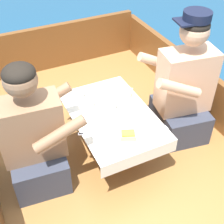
# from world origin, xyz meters

# --- Properties ---
(ground_plane) EXTENTS (60.00, 60.00, 0.00)m
(ground_plane) POSITION_xyz_m (0.00, 0.00, 0.00)
(ground_plane) COLOR navy
(boat_deck) EXTENTS (1.91, 3.05, 0.32)m
(boat_deck) POSITION_xyz_m (0.00, 0.00, 0.16)
(boat_deck) COLOR #9E6B38
(boat_deck) RESTS_ON ground_plane
(gunwale_starboard) EXTENTS (0.06, 3.05, 0.41)m
(gunwale_starboard) POSITION_xyz_m (0.93, 0.00, 0.52)
(gunwale_starboard) COLOR brown
(gunwale_starboard) RESTS_ON boat_deck
(bow_coaming) EXTENTS (1.79, 0.06, 0.47)m
(bow_coaming) POSITION_xyz_m (0.00, 1.50, 0.55)
(bow_coaming) COLOR brown
(bow_coaming) RESTS_ON boat_deck
(cockpit_table) EXTENTS (0.56, 0.85, 0.35)m
(cockpit_table) POSITION_xyz_m (0.00, 0.09, 0.64)
(cockpit_table) COLOR #B2B2B7
(cockpit_table) RESTS_ON boat_deck
(person_port) EXTENTS (0.55, 0.48, 0.94)m
(person_port) POSITION_xyz_m (-0.58, 0.06, 0.69)
(person_port) COLOR #333847
(person_port) RESTS_ON boat_deck
(person_starboard) EXTENTS (0.57, 0.51, 1.04)m
(person_starboard) POSITION_xyz_m (0.58, 0.04, 0.74)
(person_starboard) COLOR #333847
(person_starboard) RESTS_ON boat_deck
(plate_sandwich) EXTENTS (0.21, 0.21, 0.01)m
(plate_sandwich) POSITION_xyz_m (-0.02, -0.18, 0.68)
(plate_sandwich) COLOR white
(plate_sandwich) RESTS_ON cockpit_table
(plate_bread) EXTENTS (0.22, 0.22, 0.01)m
(plate_bread) POSITION_xyz_m (0.06, 0.34, 0.68)
(plate_bread) COLOR white
(plate_bread) RESTS_ON cockpit_table
(sandwich) EXTENTS (0.12, 0.11, 0.05)m
(sandwich) POSITION_xyz_m (-0.02, -0.18, 0.70)
(sandwich) COLOR #E0BC7F
(sandwich) RESTS_ON plate_sandwich
(bowl_port_near) EXTENTS (0.14, 0.14, 0.04)m
(bowl_port_near) POSITION_xyz_m (-0.03, 0.02, 0.70)
(bowl_port_near) COLOR white
(bowl_port_near) RESTS_ON cockpit_table
(bowl_starboard_near) EXTENTS (0.13, 0.13, 0.04)m
(bowl_starboard_near) POSITION_xyz_m (0.19, -0.23, 0.70)
(bowl_starboard_near) COLOR white
(bowl_starboard_near) RESTS_ON cockpit_table
(bowl_center_far) EXTENTS (0.12, 0.12, 0.04)m
(bowl_center_far) POSITION_xyz_m (-0.19, -0.16, 0.70)
(bowl_center_far) COLOR white
(bowl_center_far) RESTS_ON cockpit_table
(coffee_cup_port) EXTENTS (0.11, 0.08, 0.06)m
(coffee_cup_port) POSITION_xyz_m (-0.11, 0.24, 0.70)
(coffee_cup_port) COLOR white
(coffee_cup_port) RESTS_ON cockpit_table
(coffee_cup_starboard) EXTENTS (0.09, 0.06, 0.06)m
(coffee_cup_starboard) POSITION_xyz_m (0.03, 0.14, 0.70)
(coffee_cup_starboard) COLOR white
(coffee_cup_starboard) RESTS_ON cockpit_table
(coffee_cup_center) EXTENTS (0.11, 0.08, 0.06)m
(coffee_cup_center) POSITION_xyz_m (-0.14, 0.38, 0.70)
(coffee_cup_center) COLOR white
(coffee_cup_center) RESTS_ON cockpit_table
(tin_can) EXTENTS (0.07, 0.07, 0.05)m
(tin_can) POSITION_xyz_m (0.20, 0.23, 0.70)
(tin_can) COLOR silver
(tin_can) RESTS_ON cockpit_table
(utensil_spoon_starboard) EXTENTS (0.14, 0.12, 0.01)m
(utensil_spoon_starboard) POSITION_xyz_m (0.11, 0.19, 0.68)
(utensil_spoon_starboard) COLOR silver
(utensil_spoon_starboard) RESTS_ON cockpit_table
(utensil_knife_port) EXTENTS (0.14, 0.11, 0.00)m
(utensil_knife_port) POSITION_xyz_m (0.09, 0.07, 0.67)
(utensil_knife_port) COLOR silver
(utensil_knife_port) RESTS_ON cockpit_table
(utensil_fork_starboard) EXTENTS (0.16, 0.09, 0.00)m
(utensil_fork_starboard) POSITION_xyz_m (-0.23, -0.03, 0.67)
(utensil_fork_starboard) COLOR silver
(utensil_fork_starboard) RESTS_ON cockpit_table
(utensil_fork_port) EXTENTS (0.16, 0.09, 0.00)m
(utensil_fork_port) POSITION_xyz_m (0.20, 0.35, 0.67)
(utensil_fork_port) COLOR silver
(utensil_fork_port) RESTS_ON cockpit_table
(utensil_spoon_center) EXTENTS (0.13, 0.13, 0.01)m
(utensil_spoon_center) POSITION_xyz_m (-0.22, 0.09, 0.68)
(utensil_spoon_center) COLOR silver
(utensil_spoon_center) RESTS_ON cockpit_table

